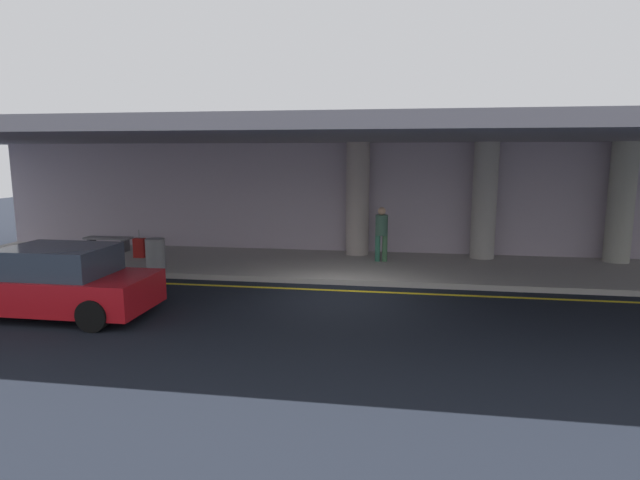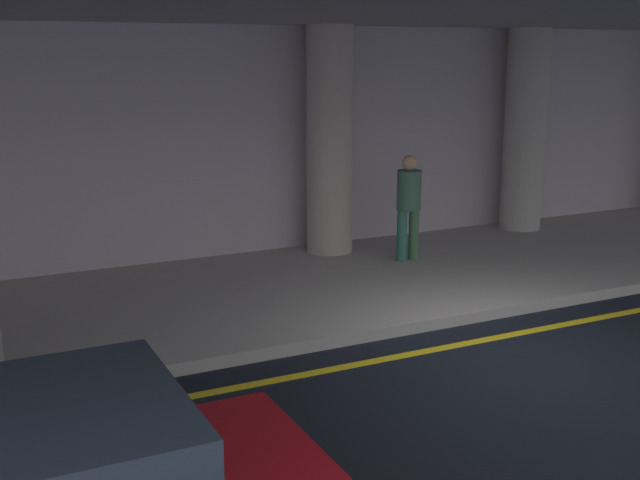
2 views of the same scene
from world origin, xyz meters
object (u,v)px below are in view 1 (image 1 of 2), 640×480
Objects in this scene: car_red at (57,283)px; suitcase_upright_primary at (140,248)px; support_column_far_left at (358,199)px; trash_bin_steel at (155,253)px; support_column_center at (621,203)px; traveler_with_luggage at (381,230)px; bench_metal at (108,241)px; support_column_left_mid at (484,201)px.

car_red is 4.56× the size of suitcase_upright_primary.
support_column_far_left is 4.06× the size of suitcase_upright_primary.
support_column_far_left is 4.29× the size of trash_bin_steel.
support_column_far_left and support_column_center have the same top height.
trash_bin_steel is (-6.46, -1.93, -0.54)m from traveler_with_luggage.
support_column_center is at bearing 0.00° from support_column_far_left.
suitcase_upright_primary is at bearing 98.98° from car_red.
bench_metal is at bearing -174.63° from support_column_far_left.
support_column_center reaches higher than suitcase_upright_primary.
support_column_left_mid is 1.00× the size of support_column_center.
car_red reaches higher than suitcase_upright_primary.
trash_bin_steel is at bearing -35.86° from suitcase_upright_primary.
bench_metal is at bearing 163.50° from suitcase_upright_primary.
support_column_far_left is 1.62m from traveler_with_luggage.
traveler_with_luggage is at bearing -1.82° from bench_metal.
support_column_center is (8.00, 0.00, 0.00)m from support_column_far_left.
support_column_far_left reaches higher than suitcase_upright_primary.
suitcase_upright_primary is (-1.07, 5.53, -0.25)m from car_red.
traveler_with_luggage is 1.87× the size of suitcase_upright_primary.
support_column_center is (4.00, 0.00, 0.00)m from support_column_left_mid.
trash_bin_steel is at bearing 86.12° from car_red.
support_column_center is 7.30m from traveler_with_luggage.
suitcase_upright_primary is at bearing -173.56° from support_column_center.
support_column_far_left reaches higher than bench_metal.
car_red reaches higher than bench_metal.
traveler_with_luggage is at bearing -171.36° from support_column_center.
car_red reaches higher than trash_bin_steel.
traveler_with_luggage is (6.60, 6.12, 0.40)m from car_red.
support_column_far_left is at bearing 180.00° from support_column_center.
car_red is at bearing -143.57° from support_column_left_mid.
car_red is 6.95m from bench_metal.
car_red is (-9.77, -7.21, -1.26)m from support_column_left_mid.
car_red is at bearing -67.34° from bench_metal.
bench_metal is (-12.45, -0.79, -1.47)m from support_column_left_mid.
car_red is at bearing -128.66° from support_column_far_left.
support_column_left_mid is 2.17× the size of traveler_with_luggage.
support_column_far_left is 9.32m from car_red.
support_column_far_left is 6.54m from trash_bin_steel.
support_column_far_left is 0.89× the size of car_red.
traveler_with_luggage is at bearing 16.63° from trash_bin_steel.
support_column_center is at bearing 18.61° from suitcase_upright_primary.
traveler_with_luggage is 7.72m from suitcase_upright_primary.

